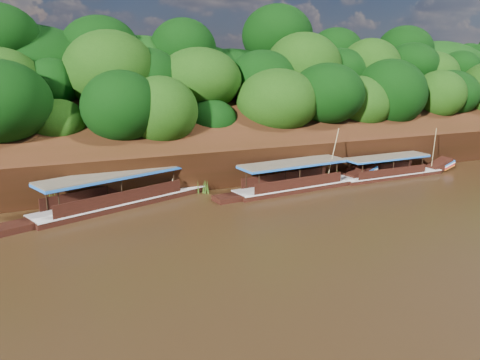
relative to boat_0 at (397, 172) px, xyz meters
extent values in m
plane|color=black|center=(-12.21, -7.31, -0.49)|extent=(160.00, 160.00, 0.00)
cube|color=#301B0A|center=(-12.21, 8.69, 3.01)|extent=(120.00, 16.12, 13.64)
cube|color=#301B0A|center=(-12.21, 18.69, -0.49)|extent=(120.00, 24.00, 12.00)
ellipsoid|color=#093609|center=(-18.21, 7.69, 3.01)|extent=(18.00, 8.00, 6.40)
ellipsoid|color=#093609|center=(-12.21, 15.69, 8.71)|extent=(24.00, 11.00, 8.40)
ellipsoid|color=#093609|center=(11.79, 7.19, 2.91)|extent=(18.00, 8.00, 6.00)
ellipsoid|color=#093609|center=(21.79, 14.69, 8.31)|extent=(22.00, 10.00, 8.00)
cube|color=black|center=(-0.69, -0.02, -0.49)|extent=(11.37, 2.33, 0.79)
cube|color=silver|center=(-0.69, -0.02, -0.11)|extent=(11.37, 2.39, 0.09)
cube|color=black|center=(5.67, 0.20, 0.13)|extent=(2.71, 1.55, 1.54)
cube|color=blue|center=(6.38, 0.22, 0.39)|extent=(1.44, 1.56, 0.57)
cube|color=red|center=(6.38, 0.22, 0.09)|extent=(1.44, 1.56, 0.57)
cube|color=brown|center=(-1.39, -0.05, 1.64)|extent=(8.92, 2.54, 0.11)
cube|color=blue|center=(-1.39, -0.05, 1.53)|extent=(8.92, 2.54, 0.16)
cylinder|color=tan|center=(4.18, -0.30, 2.08)|extent=(0.78, 0.89, 4.22)
cube|color=black|center=(-11.22, -0.31, -0.49)|extent=(12.65, 3.59, 0.94)
cube|color=silver|center=(-11.22, -0.31, -0.04)|extent=(12.66, 3.66, 0.10)
cube|color=black|center=(-4.24, 0.43, 0.24)|extent=(3.12, 2.02, 1.76)
cube|color=blue|center=(-3.47, 0.52, 0.55)|extent=(1.71, 1.94, 0.64)
cube|color=red|center=(-3.47, 0.52, 0.19)|extent=(1.71, 1.94, 0.64)
cube|color=brown|center=(-12.00, -0.39, 2.01)|extent=(9.99, 3.65, 0.12)
cube|color=blue|center=(-12.00, -0.39, 1.89)|extent=(9.99, 3.65, 0.19)
cylinder|color=tan|center=(-8.05, -0.60, 2.42)|extent=(0.65, 0.67, 4.83)
cube|color=black|center=(-26.14, 1.11, -0.49)|extent=(14.61, 7.37, 1.00)
cube|color=silver|center=(-26.14, 1.11, -0.01)|extent=(14.64, 7.44, 0.11)
cube|color=black|center=(-18.39, 3.96, 0.29)|extent=(3.87, 2.91, 1.97)
cube|color=blue|center=(-17.53, 4.28, 0.62)|extent=(2.35, 2.41, 0.74)
cube|color=red|center=(-17.53, 4.28, 0.24)|extent=(2.35, 2.41, 0.74)
cube|color=brown|center=(-27.00, 0.79, 2.19)|extent=(11.75, 6.61, 0.13)
cube|color=blue|center=(-27.00, 0.79, 2.05)|extent=(11.75, 6.61, 0.20)
cylinder|color=tan|center=(-21.89, 2.44, 2.93)|extent=(0.83, 2.05, 5.49)
cone|color=#2D5615|center=(-31.24, 1.83, 0.30)|extent=(1.50, 1.50, 1.58)
cone|color=#2D5615|center=(-26.08, 2.53, 0.52)|extent=(1.50, 1.50, 2.02)
cone|color=#2D5615|center=(-19.31, 1.98, 0.18)|extent=(1.50, 1.50, 1.35)
cone|color=#2D5615|center=(-11.92, 2.14, 0.48)|extent=(1.50, 1.50, 1.94)
cone|color=#2D5615|center=(-6.13, 2.76, 0.42)|extent=(1.50, 1.50, 1.83)
cone|color=#2D5615|center=(0.81, 1.70, 0.30)|extent=(1.50, 1.50, 1.58)
cone|color=#2D5615|center=(6.93, 2.75, 0.28)|extent=(1.50, 1.50, 1.54)
camera|label=1|loc=(-31.91, -34.82, 10.40)|focal=35.00mm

